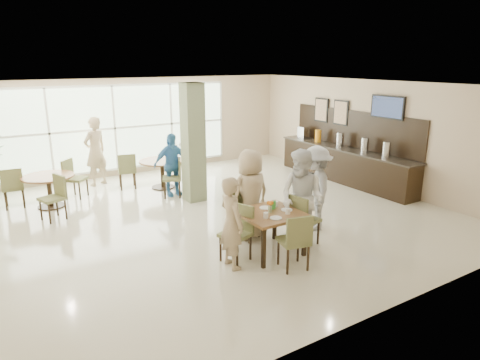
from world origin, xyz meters
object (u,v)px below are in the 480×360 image
main_table (270,217)px  teen_right (302,198)px  round_table_left (49,183)px  adult_b (196,151)px  adult_a (172,165)px  teen_standing (316,188)px  teen_far (251,194)px  adult_standing (95,151)px  buffet_counter (344,162)px  round_table_right (162,166)px  teen_left (232,223)px

main_table → teen_right: size_ratio=0.57×
round_table_left → adult_b: 3.74m
adult_a → adult_b: 1.16m
teen_standing → adult_a: 3.89m
teen_far → adult_standing: size_ratio=0.92×
round_table_left → teen_far: (2.96, -3.91, 0.27)m
buffet_counter → adult_a: (-4.60, 1.34, 0.23)m
main_table → teen_standing: teen_standing is taller
teen_far → adult_a: 3.26m
teen_far → adult_standing: 5.41m
round_table_right → adult_standing: bearing=139.6°
round_table_right → teen_standing: bearing=-70.9°
teen_left → adult_standing: adult_standing is taller
teen_far → adult_b: bearing=-106.0°
round_table_left → buffet_counter: (7.36, -1.99, -0.03)m
buffet_counter → teen_standing: bearing=-143.9°
buffet_counter → adult_b: 4.14m
main_table → teen_far: 0.79m
main_table → teen_right: teen_right is taller
main_table → teen_left: (-0.84, -0.11, 0.10)m
teen_far → teen_right: (0.58, -0.79, 0.03)m
teen_standing → adult_b: bearing=-142.0°
round_table_left → teen_far: bearing=-52.8°
adult_standing → buffet_counter: bearing=126.4°
adult_a → round_table_left: bearing=167.5°
adult_standing → teen_left: bearing=71.0°
round_table_left → buffet_counter: bearing=-15.1°
teen_right → adult_b: adult_b is taller
main_table → round_table_left: (-2.86, 4.67, -0.08)m
teen_left → adult_a: 4.19m
round_table_left → round_table_right: 2.80m
buffet_counter → teen_right: (-3.81, -2.70, 0.34)m
adult_a → teen_far: bearing=-85.6°
adult_a → adult_b: size_ratio=0.87×
main_table → teen_far: bearing=82.6°
teen_left → adult_b: (1.71, 4.74, 0.14)m
round_table_right → teen_right: size_ratio=0.67×
round_table_right → teen_right: 4.84m
adult_standing → round_table_left: bearing=17.4°
round_table_left → adult_standing: (1.40, 1.27, 0.35)m
teen_far → adult_b: 3.95m
main_table → teen_far: teen_far is taller
round_table_right → buffet_counter: 5.01m
adult_a → adult_b: (0.97, 0.62, 0.12)m
adult_a → adult_standing: (-1.36, 1.93, 0.14)m
teen_left → adult_standing: 6.08m
main_table → adult_b: adult_b is taller
teen_far → teen_standing: (1.33, -0.32, -0.01)m
round_table_left → teen_standing: size_ratio=0.68×
round_table_right → teen_far: size_ratio=0.70×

